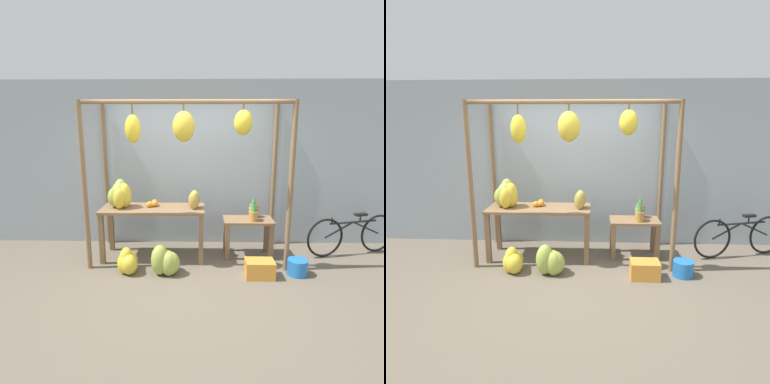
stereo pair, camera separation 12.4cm
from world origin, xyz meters
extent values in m
plane|color=#665B4C|center=(0.00, 0.00, 0.00)|extent=(20.00, 20.00, 0.00)
cube|color=#99A8B2|center=(0.00, 1.50, 1.40)|extent=(8.00, 0.08, 2.80)
cylinder|color=brown|center=(-1.44, 0.37, 1.20)|extent=(0.07, 0.07, 2.41)
cylinder|color=brown|center=(1.44, 0.37, 1.20)|extent=(0.07, 0.07, 2.41)
cylinder|color=brown|center=(-1.44, 1.41, 1.20)|extent=(0.07, 0.07, 2.41)
cylinder|color=brown|center=(1.44, 1.41, 1.20)|extent=(0.07, 0.07, 2.41)
cylinder|color=brown|center=(0.00, 0.37, 2.38)|extent=(2.88, 0.06, 0.06)
cylinder|color=brown|center=(-0.73, 0.37, 2.28)|extent=(0.02, 0.02, 0.13)
ellipsoid|color=yellow|center=(-0.73, 0.37, 2.02)|extent=(0.21, 0.19, 0.38)
cylinder|color=brown|center=(-0.04, 0.37, 2.30)|extent=(0.02, 0.02, 0.09)
ellipsoid|color=gold|center=(-0.04, 0.37, 2.06)|extent=(0.30, 0.27, 0.41)
cylinder|color=brown|center=(0.75, 0.37, 2.31)|extent=(0.02, 0.02, 0.07)
ellipsoid|color=yellow|center=(0.75, 0.37, 2.11)|extent=(0.25, 0.22, 0.34)
cube|color=brown|center=(-0.54, 0.79, 0.80)|extent=(1.59, 0.64, 0.04)
cube|color=brown|center=(-1.29, 0.52, 0.39)|extent=(0.07, 0.07, 0.78)
cube|color=brown|center=(0.20, 0.52, 0.39)|extent=(0.07, 0.07, 0.78)
cube|color=brown|center=(-1.29, 1.06, 0.39)|extent=(0.07, 0.07, 0.78)
cube|color=brown|center=(0.20, 1.06, 0.39)|extent=(0.07, 0.07, 0.78)
cube|color=brown|center=(0.95, 0.88, 0.59)|extent=(0.77, 0.45, 0.04)
cube|color=brown|center=(0.62, 0.71, 0.29)|extent=(0.07, 0.07, 0.57)
cube|color=brown|center=(1.29, 0.71, 0.29)|extent=(0.07, 0.07, 0.57)
cube|color=brown|center=(0.62, 1.06, 0.29)|extent=(0.07, 0.07, 0.57)
cube|color=brown|center=(1.29, 1.06, 0.29)|extent=(0.07, 0.07, 0.57)
ellipsoid|color=gold|center=(-0.98, 0.78, 1.01)|extent=(0.30, 0.31, 0.39)
ellipsoid|color=#9EB247|center=(-1.05, 0.84, 1.04)|extent=(0.26, 0.28, 0.44)
ellipsoid|color=#9EB247|center=(-1.10, 0.80, 0.98)|extent=(0.37, 0.36, 0.33)
ellipsoid|color=#9EB247|center=(-1.06, 0.78, 1.01)|extent=(0.28, 0.31, 0.39)
ellipsoid|color=gold|center=(-1.04, 0.70, 0.98)|extent=(0.19, 0.21, 0.33)
sphere|color=orange|center=(-0.54, 0.87, 0.86)|extent=(0.09, 0.09, 0.09)
sphere|color=orange|center=(-0.55, 0.83, 0.85)|extent=(0.07, 0.07, 0.07)
sphere|color=orange|center=(-0.61, 0.81, 0.86)|extent=(0.08, 0.08, 0.08)
sphere|color=orange|center=(-0.59, 0.82, 0.86)|extent=(0.09, 0.09, 0.09)
sphere|color=orange|center=(-0.53, 0.85, 0.85)|extent=(0.07, 0.07, 0.07)
sphere|color=orange|center=(-0.54, 0.93, 0.86)|extent=(0.10, 0.10, 0.10)
sphere|color=orange|center=(-0.52, 0.85, 0.86)|extent=(0.09, 0.09, 0.09)
cylinder|color=olive|center=(1.05, 1.00, 0.71)|extent=(0.15, 0.15, 0.20)
cone|color=#428442|center=(1.05, 1.00, 0.88)|extent=(0.10, 0.10, 0.13)
cylinder|color=#B27F38|center=(1.01, 0.84, 0.71)|extent=(0.12, 0.12, 0.20)
cone|color=#337538|center=(1.01, 0.84, 0.87)|extent=(0.09, 0.09, 0.11)
cylinder|color=#B27F38|center=(1.02, 0.78, 0.69)|extent=(0.13, 0.13, 0.15)
cone|color=#337538|center=(1.02, 0.78, 0.83)|extent=(0.09, 0.09, 0.14)
ellipsoid|color=gold|center=(-0.86, 0.24, 0.19)|extent=(0.27, 0.29, 0.37)
ellipsoid|color=gold|center=(-0.85, 0.33, 0.14)|extent=(0.35, 0.34, 0.28)
ellipsoid|color=yellow|center=(-0.87, 0.24, 0.17)|extent=(0.27, 0.27, 0.33)
ellipsoid|color=yellow|center=(-0.89, 0.20, 0.15)|extent=(0.25, 0.26, 0.29)
ellipsoid|color=gold|center=(-0.82, 0.18, 0.15)|extent=(0.35, 0.35, 0.30)
ellipsoid|color=#9EB247|center=(-0.24, 0.18, 0.17)|extent=(0.33, 0.31, 0.34)
ellipsoid|color=yellow|center=(-0.29, 0.25, 0.16)|extent=(0.40, 0.39, 0.32)
ellipsoid|color=#9EB247|center=(-0.37, 0.18, 0.22)|extent=(0.35, 0.36, 0.44)
ellipsoid|color=#9EB247|center=(-0.25, 0.15, 0.18)|extent=(0.30, 0.29, 0.35)
cube|color=orange|center=(1.02, 0.13, 0.12)|extent=(0.40, 0.28, 0.24)
cylinder|color=blue|center=(1.56, 0.22, 0.11)|extent=(0.28, 0.28, 0.22)
torus|color=black|center=(3.13, 1.09, 0.32)|extent=(0.63, 0.19, 0.64)
torus|color=black|center=(2.17, 0.85, 0.32)|extent=(0.63, 0.19, 0.64)
cylinder|color=black|center=(2.65, 0.97, 0.55)|extent=(0.82, 0.24, 0.03)
cylinder|color=black|center=(2.89, 1.03, 0.43)|extent=(0.50, 0.15, 0.25)
cylinder|color=black|center=(2.41, 0.91, 0.43)|extent=(0.50, 0.15, 0.25)
cylinder|color=black|center=(2.77, 1.00, 0.60)|extent=(0.02, 0.02, 0.10)
cube|color=black|center=(2.77, 1.00, 0.67)|extent=(0.21, 0.13, 0.04)
cylinder|color=black|center=(2.27, 0.87, 0.60)|extent=(0.02, 0.02, 0.10)
ellipsoid|color=#B2993D|center=(0.08, 0.78, 0.94)|extent=(0.19, 0.18, 0.25)
ellipsoid|color=#B2993D|center=(0.09, 0.70, 0.95)|extent=(0.15, 0.13, 0.27)
ellipsoid|color=#B2993D|center=(0.10, 0.80, 0.95)|extent=(0.22, 0.22, 0.27)
camera|label=1|loc=(0.17, -4.01, 2.11)|focal=30.00mm
camera|label=2|loc=(0.30, -4.00, 2.11)|focal=30.00mm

